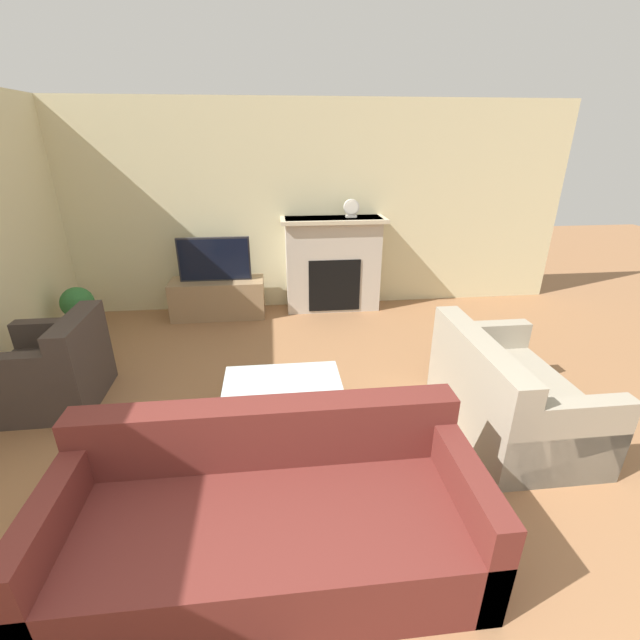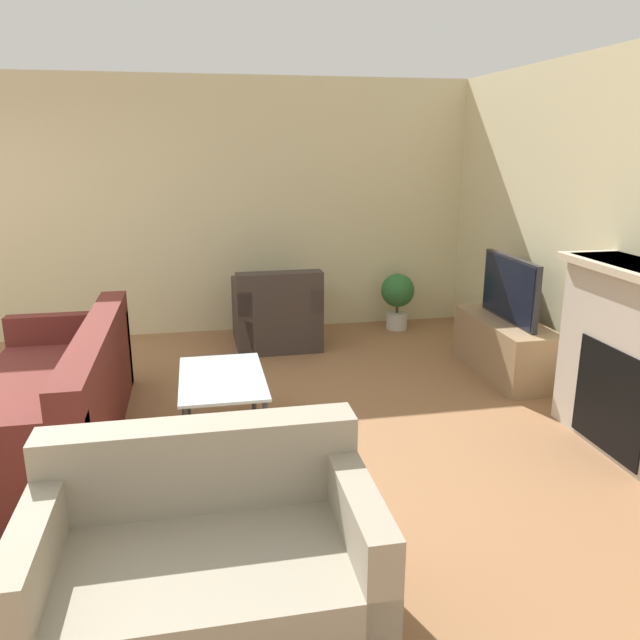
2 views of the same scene
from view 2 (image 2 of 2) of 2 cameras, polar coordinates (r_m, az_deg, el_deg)
name	(u,v)px [view 2 (image 2 of 2)]	position (r m, az deg, el deg)	size (l,w,h in m)	color
wall_back	(604,235)	(5.22, 24.54, 7.06)	(8.21, 0.06, 2.70)	beige
wall_left	(247,208)	(6.89, -6.67, 10.15)	(0.06, 7.88, 2.70)	beige
tv_stand	(505,347)	(5.87, 16.57, -2.38)	(1.22, 0.47, 0.50)	#997A56
tv	(510,289)	(5.73, 16.97, 2.73)	(0.92, 0.06, 0.57)	#232328
couch_sectional	(51,406)	(4.68, -23.35, -7.26)	(2.27, 0.96, 0.82)	#5B231E
couch_loveseat	(206,567)	(2.87, -10.39, -21.35)	(0.89, 1.41, 0.82)	#9E937F
armchair_by_window	(276,317)	(6.43, -4.00, 0.28)	(0.83, 0.85, 0.82)	#3D332D
coffee_table	(222,383)	(4.42, -8.93, -5.73)	(0.93, 0.59, 0.46)	#333338
potted_plant	(398,295)	(7.02, 7.10, 2.24)	(0.37, 0.37, 0.63)	beige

